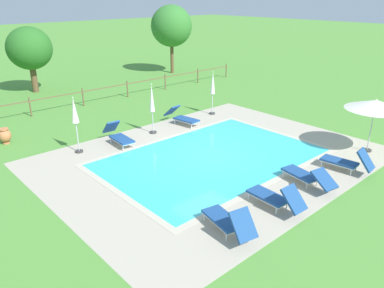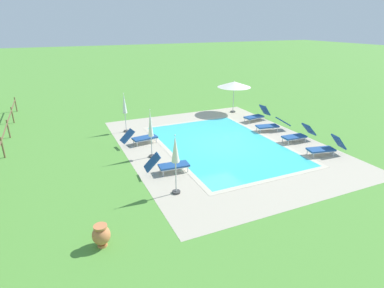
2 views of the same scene
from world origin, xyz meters
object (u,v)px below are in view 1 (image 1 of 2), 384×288
object	(u,v)px
patio_umbrella_closed_row_mid_west	(152,102)
tree_west_mid	(171,26)
sun_lounger_south_mid	(228,221)
tree_far_west	(29,49)
patio_umbrella_open_foreground	(375,105)
sun_lounger_north_near_steps	(119,136)
patio_umbrella_closed_row_centre	(213,86)
sun_lounger_north_mid	(347,161)
sun_lounger_south_end	(307,176)
sun_lounger_north_far	(182,117)
terracotta_urn_near_fence	(5,135)
sun_lounger_north_end	(275,197)
patio_umbrella_closed_row_west	(75,115)

from	to	relation	value
patio_umbrella_closed_row_mid_west	tree_west_mid	distance (m)	14.81
sun_lounger_south_mid	tree_far_west	world-z (taller)	tree_far_west
patio_umbrella_closed_row_mid_west	patio_umbrella_open_foreground	bearing A→B (deg)	-55.62
sun_lounger_north_near_steps	patio_umbrella_closed_row_centre	distance (m)	6.26
sun_lounger_north_mid	sun_lounger_south_end	world-z (taller)	sun_lounger_north_mid
sun_lounger_north_far	terracotta_urn_near_fence	size ratio (longest dim) A/B	2.88
sun_lounger_north_far	sun_lounger_south_end	bearing A→B (deg)	-97.92
patio_umbrella_open_foreground	patio_umbrella_closed_row_mid_west	size ratio (longest dim) A/B	0.98
patio_umbrella_closed_row_centre	tree_far_west	world-z (taller)	tree_far_west
sun_lounger_north_end	sun_lounger_north_near_steps	bearing A→B (deg)	94.86
sun_lounger_south_end	tree_far_west	xyz separation A→B (m)	(-1.80, 19.49, 2.49)
sun_lounger_south_mid	terracotta_urn_near_fence	world-z (taller)	sun_lounger_south_mid
sun_lounger_north_end	tree_far_west	world-z (taller)	tree_far_west
sun_lounger_south_end	patio_umbrella_closed_row_mid_west	xyz separation A→B (m)	(-0.79, 7.73, 1.15)
sun_lounger_north_end	patio_umbrella_open_foreground	distance (m)	6.80
sun_lounger_north_near_steps	tree_far_west	bearing A→B (deg)	85.55
sun_lounger_south_end	terracotta_urn_near_fence	xyz separation A→B (m)	(-6.38, 11.00, 0.02)
sun_lounger_north_mid	tree_west_mid	world-z (taller)	tree_west_mid
sun_lounger_north_far	sun_lounger_south_mid	xyz separation A→B (m)	(-5.15, -7.89, 0.01)
sun_lounger_north_mid	patio_umbrella_closed_row_west	size ratio (longest dim) A/B	0.80
sun_lounger_south_mid	patio_umbrella_closed_row_mid_west	distance (m)	8.55
patio_umbrella_closed_row_west	patio_umbrella_closed_row_mid_west	distance (m)	3.68
sun_lounger_north_end	terracotta_urn_near_fence	distance (m)	11.99
sun_lounger_north_mid	terracotta_urn_near_fence	bearing A→B (deg)	126.52
sun_lounger_south_end	tree_west_mid	world-z (taller)	tree_west_mid
patio_umbrella_closed_row_mid_west	sun_lounger_north_far	bearing A→B (deg)	2.18
patio_umbrella_closed_row_west	sun_lounger_north_far	bearing A→B (deg)	-1.35
sun_lounger_south_end	patio_umbrella_open_foreground	distance (m)	4.83
patio_umbrella_closed_row_centre	patio_umbrella_open_foreground	bearing A→B (deg)	-82.05
sun_lounger_north_end	tree_west_mid	world-z (taller)	tree_west_mid
sun_lounger_north_end	patio_umbrella_closed_row_west	bearing A→B (deg)	106.52
sun_lounger_north_far	patio_umbrella_open_foreground	world-z (taller)	patio_umbrella_open_foreground
sun_lounger_north_near_steps	sun_lounger_north_end	bearing A→B (deg)	-85.14
patio_umbrella_closed_row_centre	tree_far_west	xyz separation A→B (m)	(-5.22, 11.50, 1.30)
sun_lounger_north_end	tree_west_mid	size ratio (longest dim) A/B	0.36
sun_lounger_north_far	patio_umbrella_closed_row_west	bearing A→B (deg)	178.65
patio_umbrella_closed_row_centre	tree_west_mid	size ratio (longest dim) A/B	0.44
sun_lounger_north_end	sun_lounger_south_end	distance (m)	2.06
sun_lounger_south_end	tree_west_mid	xyz separation A→B (m)	(9.19, 18.44, 3.37)
sun_lounger_north_near_steps	sun_lounger_north_far	world-z (taller)	sun_lounger_north_near_steps
sun_lounger_south_end	tree_far_west	distance (m)	19.73
terracotta_urn_near_fence	tree_west_mid	xyz separation A→B (m)	(15.57, 7.44, 3.36)
sun_lounger_north_mid	patio_umbrella_open_foreground	xyz separation A→B (m)	(2.50, 0.32, 1.61)
patio_umbrella_closed_row_mid_west	tree_west_mid	size ratio (longest dim) A/B	0.44
sun_lounger_south_mid	patio_umbrella_closed_row_centre	world-z (taller)	patio_umbrella_closed_row_centre
sun_lounger_north_far	tree_far_west	size ratio (longest dim) A/B	0.48
sun_lounger_north_mid	patio_umbrella_closed_row_mid_west	world-z (taller)	patio_umbrella_closed_row_mid_west
sun_lounger_south_end	terracotta_urn_near_fence	bearing A→B (deg)	120.12
patio_umbrella_open_foreground	tree_west_mid	size ratio (longest dim) A/B	0.44
sun_lounger_north_end	terracotta_urn_near_fence	size ratio (longest dim) A/B	2.76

